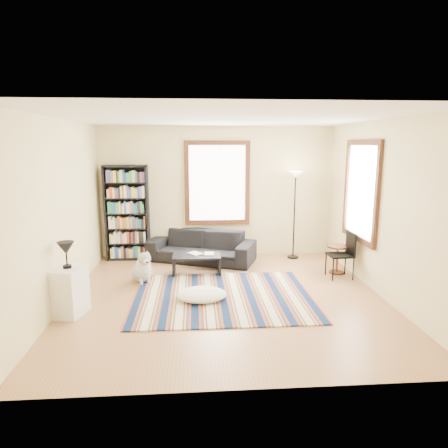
{
  "coord_description": "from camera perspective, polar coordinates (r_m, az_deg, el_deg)",
  "views": [
    {
      "loc": [
        -0.48,
        -6.07,
        2.42
      ],
      "look_at": [
        0.0,
        0.5,
        1.1
      ],
      "focal_mm": 32.0,
      "sensor_mm": 36.0,
      "label": 1
    }
  ],
  "objects": [
    {
      "name": "floor",
      "position": [
        6.57,
        0.33,
        -10.75
      ],
      "size": [
        5.0,
        5.0,
        0.1
      ],
      "primitive_type": "cube",
      "color": "#A66F4C",
      "rests_on": "ground"
    },
    {
      "name": "ceiling",
      "position": [
        6.1,
        0.36,
        15.38
      ],
      "size": [
        5.0,
        5.0,
        0.1
      ],
      "primitive_type": "cube",
      "color": "white",
      "rests_on": "floor"
    },
    {
      "name": "wall_back",
      "position": [
        8.69,
        -1.0,
        4.59
      ],
      "size": [
        5.0,
        0.1,
        2.8
      ],
      "primitive_type": "cube",
      "color": "beige",
      "rests_on": "floor"
    },
    {
      "name": "wall_front",
      "position": [
        3.69,
        3.49,
        -4.69
      ],
      "size": [
        5.0,
        0.1,
        2.8
      ],
      "primitive_type": "cube",
      "color": "beige",
      "rests_on": "floor"
    },
    {
      "name": "wall_left",
      "position": [
        6.49,
        -22.72,
        1.41
      ],
      "size": [
        0.1,
        5.0,
        2.8
      ],
      "primitive_type": "cube",
      "color": "beige",
      "rests_on": "floor"
    },
    {
      "name": "wall_right",
      "position": [
        6.86,
        22.1,
        1.95
      ],
      "size": [
        0.1,
        5.0,
        2.8
      ],
      "primitive_type": "cube",
      "color": "beige",
      "rests_on": "floor"
    },
    {
      "name": "window_back",
      "position": [
        8.59,
        -0.97,
        5.85
      ],
      "size": [
        1.2,
        0.06,
        1.6
      ],
      "primitive_type": "cube",
      "color": "white",
      "rests_on": "wall_back"
    },
    {
      "name": "window_right",
      "position": [
        7.52,
        19.0,
        4.46
      ],
      "size": [
        0.06,
        1.2,
        1.6
      ],
      "primitive_type": "cube",
      "color": "white",
      "rests_on": "wall_right"
    },
    {
      "name": "rug",
      "position": [
        6.54,
        -0.19,
        -10.3
      ],
      "size": [
        2.85,
        2.28,
        0.02
      ],
      "primitive_type": "cube",
      "color": "#0D2045",
      "rests_on": "floor"
    },
    {
      "name": "sofa",
      "position": [
        8.39,
        -3.25,
        -3.19
      ],
      "size": [
        2.35,
        1.59,
        0.64
      ],
      "primitive_type": "imported",
      "rotation": [
        0.0,
        0.0,
        -0.37
      ],
      "color": "black",
      "rests_on": "floor"
    },
    {
      "name": "bookshelf",
      "position": [
        8.63,
        -13.67,
        1.53
      ],
      "size": [
        0.9,
        0.3,
        2.0
      ],
      "primitive_type": "cube",
      "color": "black",
      "rests_on": "floor"
    },
    {
      "name": "coffee_table",
      "position": [
        7.64,
        -3.92,
        -5.74
      ],
      "size": [
        1.02,
        0.78,
        0.36
      ],
      "primitive_type": "cube",
      "rotation": [
        0.0,
        0.0,
        -0.35
      ],
      "color": "black",
      "rests_on": "floor"
    },
    {
      "name": "book_a",
      "position": [
        7.59,
        -4.69,
        -4.37
      ],
      "size": [
        0.32,
        0.31,
        0.02
      ],
      "primitive_type": "imported",
      "rotation": [
        0.0,
        0.0,
        0.65
      ],
      "color": "beige",
      "rests_on": "coffee_table"
    },
    {
      "name": "book_b",
      "position": [
        7.64,
        -2.81,
        -4.26
      ],
      "size": [
        0.21,
        0.26,
        0.02
      ],
      "primitive_type": "imported",
      "rotation": [
        0.0,
        0.0,
        -0.13
      ],
      "color": "beige",
      "rests_on": "coffee_table"
    },
    {
      "name": "floor_cushion",
      "position": [
        6.38,
        -3.21,
        -10.03
      ],
      "size": [
        0.96,
        0.86,
        0.2
      ],
      "primitive_type": "ellipsoid",
      "rotation": [
        0.0,
        0.0,
        -0.42
      ],
      "color": "white",
      "rests_on": "floor"
    },
    {
      "name": "floor_lamp",
      "position": [
        8.61,
        10.01,
        1.19
      ],
      "size": [
        0.35,
        0.35,
        1.86
      ],
      "primitive_type": null,
      "rotation": [
        0.0,
        0.0,
        0.19
      ],
      "color": "black",
      "rests_on": "floor"
    },
    {
      "name": "side_table",
      "position": [
        7.91,
        15.86,
        -4.89
      ],
      "size": [
        0.51,
        0.51,
        0.54
      ],
      "primitive_type": "cylinder",
      "rotation": [
        0.0,
        0.0,
        -0.36
      ],
      "color": "#422410",
      "rests_on": "floor"
    },
    {
      "name": "folding_chair",
      "position": [
        7.61,
        16.23,
        -4.28
      ],
      "size": [
        0.44,
        0.42,
        0.86
      ],
      "primitive_type": "cube",
      "rotation": [
        0.0,
        0.0,
        0.04
      ],
      "color": "black",
      "rests_on": "floor"
    },
    {
      "name": "white_cabinet",
      "position": [
        6.2,
        -21.24,
        -8.96
      ],
      "size": [
        0.48,
        0.57,
        0.7
      ],
      "primitive_type": "cube",
      "rotation": [
        0.0,
        0.0,
        -0.23
      ],
      "color": "white",
      "rests_on": "floor"
    },
    {
      "name": "table_lamp",
      "position": [
        6.05,
        -21.6,
        -4.14
      ],
      "size": [
        0.24,
        0.24,
        0.38
      ],
      "primitive_type": null,
      "rotation": [
        0.0,
        0.0,
        0.01
      ],
      "color": "black",
      "rests_on": "white_cabinet"
    },
    {
      "name": "dog",
      "position": [
        7.29,
        -11.68,
        -5.9
      ],
      "size": [
        0.61,
        0.7,
        0.58
      ],
      "primitive_type": null,
      "rotation": [
        0.0,
        0.0,
        0.4
      ],
      "color": "#B3B3B3",
      "rests_on": "floor"
    }
  ]
}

